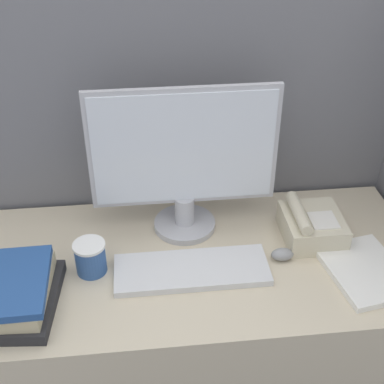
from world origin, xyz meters
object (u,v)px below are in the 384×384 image
(mouse, at_px, (282,254))
(coffee_cup, at_px, (90,257))
(book_stack, at_px, (11,293))
(desk_telephone, at_px, (311,225))
(monitor, at_px, (184,162))
(keyboard, at_px, (192,270))

(mouse, xyz_separation_m, coffee_cup, (-0.55, 0.01, 0.03))
(book_stack, height_order, desk_telephone, desk_telephone)
(monitor, distance_m, coffee_cup, 0.38)
(monitor, xyz_separation_m, coffee_cup, (-0.28, -0.18, -0.19))
(monitor, relative_size, mouse, 8.35)
(monitor, xyz_separation_m, book_stack, (-0.49, -0.29, -0.19))
(keyboard, xyz_separation_m, mouse, (0.27, 0.03, 0.01))
(keyboard, bearing_deg, desk_telephone, 17.49)
(mouse, height_order, desk_telephone, desk_telephone)
(monitor, relative_size, keyboard, 1.27)
(keyboard, distance_m, book_stack, 0.49)
(mouse, height_order, book_stack, book_stack)
(book_stack, bearing_deg, coffee_cup, 29.78)
(desk_telephone, bearing_deg, book_stack, -167.26)
(keyboard, distance_m, mouse, 0.27)
(mouse, height_order, coffee_cup, coffee_cup)
(keyboard, xyz_separation_m, book_stack, (-0.48, -0.08, 0.04))
(book_stack, bearing_deg, keyboard, 8.85)
(monitor, xyz_separation_m, desk_telephone, (0.38, -0.10, -0.19))
(coffee_cup, distance_m, desk_telephone, 0.67)
(book_stack, xyz_separation_m, desk_telephone, (0.87, 0.20, -0.00))
(coffee_cup, height_order, desk_telephone, desk_telephone)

